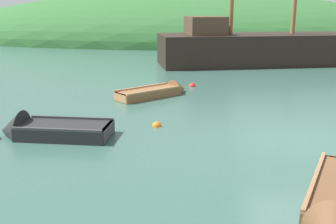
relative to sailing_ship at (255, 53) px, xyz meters
The scene contains 7 objects.
ground_plane 15.29m from the sailing_ship, 91.62° to the right, with size 120.00×120.00×0.00m, color #33564C.
shore_hill 20.79m from the sailing_ship, 108.60° to the left, with size 54.64×24.66×10.31m, color #2D602D.
sailing_ship is the anchor object (origin of this frame).
rowboat_outer_left 11.27m from the sailing_ship, 116.82° to the right, with size 3.09×3.12×0.94m.
rowboat_far 17.51m from the sailing_ship, 115.65° to the right, with size 3.27×1.34×1.23m.
buoy_orange 15.17m from the sailing_ship, 107.42° to the right, with size 0.30×0.30×0.30m, color orange.
buoy_red 8.74m from the sailing_ship, 115.27° to the right, with size 0.33×0.33×0.33m, color red.
Camera 1 is at (-2.50, -11.19, 3.66)m, focal length 43.00 mm.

